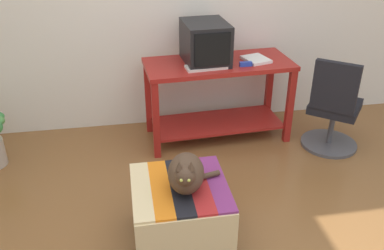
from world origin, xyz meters
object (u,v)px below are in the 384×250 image
at_px(tv_monitor, 205,43).
at_px(desk, 218,87).
at_px(keyboard, 208,67).
at_px(cat, 186,173).
at_px(book, 256,59).
at_px(office_chair, 333,111).
at_px(stapler, 246,64).
at_px(ottoman_with_blanket, 180,213).

bearing_deg(tv_monitor, desk, -15.38).
height_order(keyboard, cat, keyboard).
distance_m(desk, book, 0.43).
height_order(tv_monitor, office_chair, tv_monitor).
height_order(cat, stapler, stapler).
relative_size(desk, tv_monitor, 2.73).
relative_size(book, ottoman_with_blanket, 0.39).
distance_m(keyboard, ottoman_with_blanket, 1.41).
relative_size(ottoman_with_blanket, office_chair, 0.71).
bearing_deg(keyboard, tv_monitor, 83.31).
bearing_deg(stapler, book, -47.85).
height_order(cat, office_chair, office_chair).
bearing_deg(cat, book, 68.44).
bearing_deg(keyboard, office_chair, -18.92).
height_order(ottoman_with_blanket, cat, cat).
bearing_deg(cat, tv_monitor, 84.94).
relative_size(ottoman_with_blanket, cat, 1.64).
distance_m(cat, stapler, 1.47).
height_order(office_chair, stapler, office_chair).
bearing_deg(keyboard, book, 8.30).
height_order(ottoman_with_blanket, stapler, stapler).
relative_size(keyboard, office_chair, 0.45).
relative_size(desk, keyboard, 3.44).
bearing_deg(tv_monitor, book, -9.36).
bearing_deg(ottoman_with_blanket, stapler, 57.59).
bearing_deg(book, cat, -137.57).
xyz_separation_m(ottoman_with_blanket, cat, (0.04, -0.04, 0.34)).
bearing_deg(ottoman_with_blanket, tv_monitor, 72.43).
distance_m(keyboard, book, 0.48).
bearing_deg(keyboard, ottoman_with_blanket, -114.98).
bearing_deg(cat, office_chair, 44.18).
distance_m(desk, keyboard, 0.32).
bearing_deg(book, office_chair, -46.22).
xyz_separation_m(keyboard, stapler, (0.34, -0.01, 0.01)).
xyz_separation_m(keyboard, office_chair, (1.11, -0.27, -0.40)).
height_order(desk, ottoman_with_blanket, desk).
xyz_separation_m(desk, cat, (-0.52, -1.40, 0.05)).
bearing_deg(cat, stapler, 70.34).
bearing_deg(office_chair, ottoman_with_blanket, 70.74).
height_order(keyboard, book, book).
xyz_separation_m(cat, stapler, (0.74, 1.26, 0.22)).
bearing_deg(desk, keyboard, -135.57).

